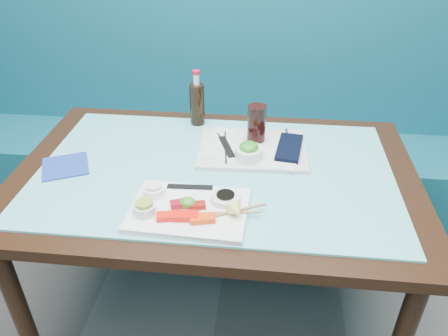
# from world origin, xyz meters

# --- Properties ---
(booth_bench) EXTENTS (3.00, 0.56, 1.17)m
(booth_bench) POSITION_xyz_m (0.00, 2.29, 0.37)
(booth_bench) COLOR #105769
(booth_bench) RESTS_ON ground
(dining_table) EXTENTS (1.40, 0.90, 0.75)m
(dining_table) POSITION_xyz_m (0.00, 1.45, 0.67)
(dining_table) COLOR black
(dining_table) RESTS_ON ground
(glass_top) EXTENTS (1.22, 0.76, 0.01)m
(glass_top) POSITION_xyz_m (0.00, 1.45, 0.75)
(glass_top) COLOR #65C9CB
(glass_top) RESTS_ON dining_table
(sashimi_plate) EXTENTS (0.36, 0.26, 0.02)m
(sashimi_plate) POSITION_xyz_m (-0.05, 1.20, 0.77)
(sashimi_plate) COLOR white
(sashimi_plate) RESTS_ON glass_top
(salmon_left) EXTENTS (0.07, 0.05, 0.02)m
(salmon_left) POSITION_xyz_m (-0.10, 1.15, 0.78)
(salmon_left) COLOR #FF190A
(salmon_left) RESTS_ON sashimi_plate
(salmon_mid) EXTENTS (0.08, 0.04, 0.02)m
(salmon_mid) POSITION_xyz_m (-0.05, 1.15, 0.79)
(salmon_mid) COLOR #FE120A
(salmon_mid) RESTS_ON sashimi_plate
(salmon_right) EXTENTS (0.08, 0.05, 0.02)m
(salmon_right) POSITION_xyz_m (0.00, 1.15, 0.78)
(salmon_right) COLOR #FF430A
(salmon_right) RESTS_ON sashimi_plate
(tuna_left) EXTENTS (0.06, 0.05, 0.02)m
(tuna_left) POSITION_xyz_m (-0.08, 1.21, 0.78)
(tuna_left) COLOR maroon
(tuna_left) RESTS_ON sashimi_plate
(tuna_right) EXTENTS (0.05, 0.04, 0.02)m
(tuna_right) POSITION_xyz_m (-0.02, 1.21, 0.78)
(tuna_right) COLOR maroon
(tuna_right) RESTS_ON sashimi_plate
(seaweed_garnish) EXTENTS (0.06, 0.06, 0.03)m
(seaweed_garnish) POSITION_xyz_m (-0.05, 1.21, 0.79)
(seaweed_garnish) COLOR #36811D
(seaweed_garnish) RESTS_ON sashimi_plate
(ramekin_wasabi) EXTENTS (0.08, 0.08, 0.03)m
(ramekin_wasabi) POSITION_xyz_m (-0.17, 1.17, 0.79)
(ramekin_wasabi) COLOR white
(ramekin_wasabi) RESTS_ON sashimi_plate
(wasabi_fill) EXTENTS (0.05, 0.05, 0.01)m
(wasabi_fill) POSITION_xyz_m (-0.17, 1.17, 0.81)
(wasabi_fill) COLOR olive
(wasabi_fill) RESTS_ON ramekin_wasabi
(ramekin_ginger) EXTENTS (0.08, 0.08, 0.03)m
(ramekin_ginger) POSITION_xyz_m (-0.17, 1.26, 0.79)
(ramekin_ginger) COLOR white
(ramekin_ginger) RESTS_ON sashimi_plate
(ginger_fill) EXTENTS (0.06, 0.06, 0.01)m
(ginger_fill) POSITION_xyz_m (-0.17, 1.26, 0.81)
(ginger_fill) COLOR #FFE4D1
(ginger_fill) RESTS_ON ramekin_ginger
(soy_dish) EXTENTS (0.10, 0.10, 0.02)m
(soy_dish) POSITION_xyz_m (0.06, 1.25, 0.79)
(soy_dish) COLOR silver
(soy_dish) RESTS_ON sashimi_plate
(soy_fill) EXTENTS (0.07, 0.07, 0.01)m
(soy_fill) POSITION_xyz_m (0.06, 1.25, 0.80)
(soy_fill) COLOR black
(soy_fill) RESTS_ON soy_dish
(lemon_wedge) EXTENTS (0.06, 0.06, 0.05)m
(lemon_wedge) POSITION_xyz_m (0.10, 1.17, 0.80)
(lemon_wedge) COLOR #F1EA72
(lemon_wedge) RESTS_ON sashimi_plate
(chopstick_sleeve) EXTENTS (0.15, 0.03, 0.00)m
(chopstick_sleeve) POSITION_xyz_m (-0.06, 1.31, 0.78)
(chopstick_sleeve) COLOR black
(chopstick_sleeve) RESTS_ON sashimi_plate
(wooden_chopstick_a) EXTENTS (0.22, 0.04, 0.01)m
(wooden_chopstick_a) POSITION_xyz_m (0.06, 1.19, 0.78)
(wooden_chopstick_a) COLOR tan
(wooden_chopstick_a) RESTS_ON sashimi_plate
(wooden_chopstick_b) EXTENTS (0.22, 0.11, 0.01)m
(wooden_chopstick_b) POSITION_xyz_m (0.07, 1.19, 0.78)
(wooden_chopstick_b) COLOR #996948
(wooden_chopstick_b) RESTS_ON sashimi_plate
(serving_tray) EXTENTS (0.41, 0.31, 0.01)m
(serving_tray) POSITION_xyz_m (0.12, 1.59, 0.77)
(serving_tray) COLOR silver
(serving_tray) RESTS_ON glass_top
(paper_placemat) EXTENTS (0.38, 0.30, 0.00)m
(paper_placemat) POSITION_xyz_m (0.12, 1.59, 0.77)
(paper_placemat) COLOR silver
(paper_placemat) RESTS_ON serving_tray
(seaweed_bowl) EXTENTS (0.11, 0.11, 0.04)m
(seaweed_bowl) POSITION_xyz_m (0.11, 1.52, 0.79)
(seaweed_bowl) COLOR white
(seaweed_bowl) RESTS_ON serving_tray
(seaweed_salad) EXTENTS (0.09, 0.09, 0.03)m
(seaweed_salad) POSITION_xyz_m (0.11, 1.52, 0.82)
(seaweed_salad) COLOR #2C871F
(seaweed_salad) RESTS_ON seaweed_bowl
(cola_glass) EXTENTS (0.08, 0.08, 0.14)m
(cola_glass) POSITION_xyz_m (0.13, 1.65, 0.84)
(cola_glass) COLOR black
(cola_glass) RESTS_ON serving_tray
(navy_pouch) EXTENTS (0.11, 0.20, 0.02)m
(navy_pouch) POSITION_xyz_m (0.26, 1.59, 0.78)
(navy_pouch) COLOR black
(navy_pouch) RESTS_ON serving_tray
(fork) EXTENTS (0.02, 0.08, 0.01)m
(fork) POSITION_xyz_m (0.25, 1.70, 0.78)
(fork) COLOR silver
(fork) RESTS_ON serving_tray
(black_chopstick_a) EXTENTS (0.03, 0.23, 0.01)m
(black_chopstick_a) POSITION_xyz_m (0.02, 1.58, 0.78)
(black_chopstick_a) COLOR black
(black_chopstick_a) RESTS_ON serving_tray
(black_chopstick_b) EXTENTS (0.10, 0.20, 0.01)m
(black_chopstick_b) POSITION_xyz_m (0.03, 1.58, 0.78)
(black_chopstick_b) COLOR black
(black_chopstick_b) RESTS_ON serving_tray
(tray_sleeve) EXTENTS (0.08, 0.16, 0.00)m
(tray_sleeve) POSITION_xyz_m (0.03, 1.58, 0.77)
(tray_sleeve) COLOR black
(tray_sleeve) RESTS_ON serving_tray
(cola_bottle_body) EXTENTS (0.07, 0.07, 0.17)m
(cola_bottle_body) POSITION_xyz_m (-0.11, 1.79, 0.84)
(cola_bottle_body) COLOR black
(cola_bottle_body) RESTS_ON glass_top
(cola_bottle_neck) EXTENTS (0.03, 0.03, 0.05)m
(cola_bottle_neck) POSITION_xyz_m (-0.11, 1.79, 0.95)
(cola_bottle_neck) COLOR white
(cola_bottle_neck) RESTS_ON cola_bottle_body
(cola_bottle_cap) EXTENTS (0.03, 0.03, 0.01)m
(cola_bottle_cap) POSITION_xyz_m (-0.11, 1.79, 0.98)
(cola_bottle_cap) COLOR red
(cola_bottle_cap) RESTS_ON cola_bottle_neck
(blue_napkin) EXTENTS (0.20, 0.20, 0.01)m
(blue_napkin) POSITION_xyz_m (-0.52, 1.41, 0.76)
(blue_napkin) COLOR navy
(blue_napkin) RESTS_ON glass_top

